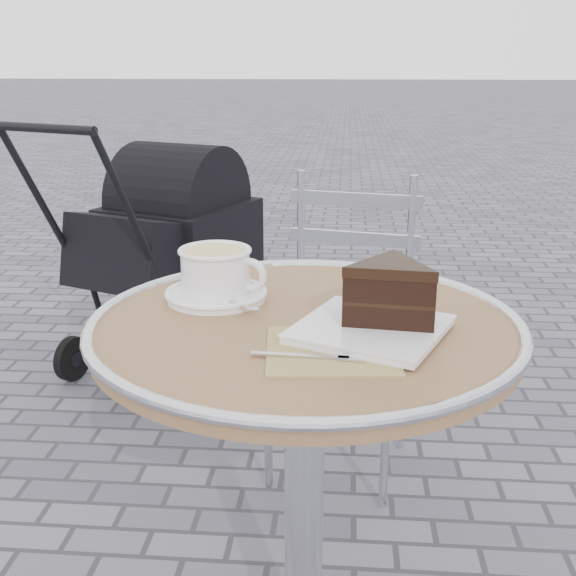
# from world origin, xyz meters

# --- Properties ---
(cafe_table) EXTENTS (0.72, 0.72, 0.74)m
(cafe_table) POSITION_xyz_m (0.00, 0.00, 0.57)
(cafe_table) COLOR silver
(cafe_table) RESTS_ON ground
(cappuccino_set) EXTENTS (0.19, 0.19, 0.09)m
(cappuccino_set) POSITION_xyz_m (-0.16, 0.10, 0.77)
(cappuccino_set) COLOR white
(cappuccino_set) RESTS_ON cafe_table
(cake_plate_set) EXTENTS (0.34, 0.31, 0.11)m
(cake_plate_set) POSITION_xyz_m (0.13, -0.04, 0.78)
(cake_plate_set) COLOR tan
(cake_plate_set) RESTS_ON cafe_table
(bistro_chair) EXTENTS (0.45, 0.45, 0.84)m
(bistro_chair) POSITION_xyz_m (0.07, 0.84, 0.52)
(bistro_chair) COLOR silver
(bistro_chair) RESTS_ON ground
(baby_stroller) EXTENTS (0.73, 1.01, 0.96)m
(baby_stroller) POSITION_xyz_m (-0.63, 1.51, 0.43)
(baby_stroller) COLOR black
(baby_stroller) RESTS_ON ground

